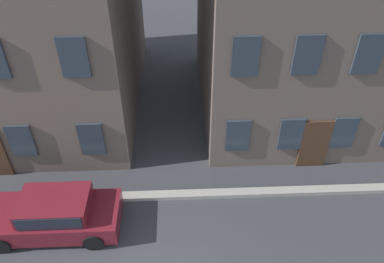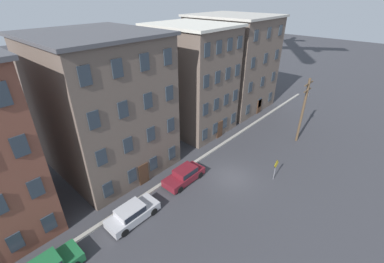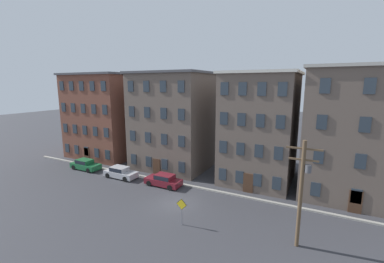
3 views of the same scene
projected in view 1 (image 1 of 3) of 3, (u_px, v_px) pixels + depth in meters
kerb_strip at (165, 195)px, 13.70m from camera, size 56.00×0.36×0.16m
car_maroon at (53, 213)px, 12.20m from camera, size 4.40×1.92×1.43m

